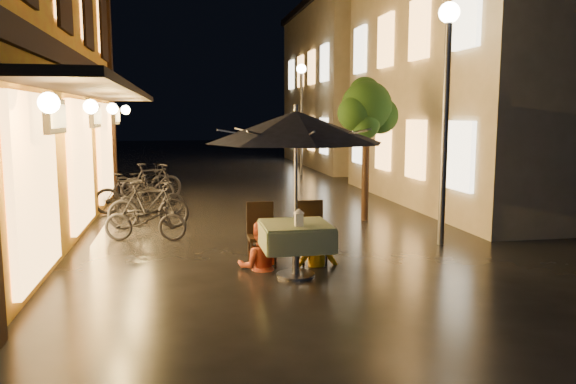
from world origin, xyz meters
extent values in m
plane|color=black|center=(0.00, 0.00, 0.00)|extent=(90.00, 90.00, 0.00)
cube|color=black|center=(-3.47, 4.00, 3.30)|extent=(0.12, 11.00, 0.35)
cube|color=black|center=(-2.90, 4.00, 2.75)|extent=(1.20, 10.50, 0.12)
cube|color=#E89F4C|center=(-3.44, 5.50, 4.60)|extent=(0.10, 0.90, 1.50)
cube|color=#E89F4C|center=(-3.44, 8.00, 4.60)|extent=(0.10, 0.90, 1.50)
cube|color=#E89F4C|center=(-3.44, 0.50, 1.40)|extent=(0.10, 2.20, 2.40)
cube|color=#E89F4C|center=(-3.44, 4.00, 1.40)|extent=(0.10, 2.20, 2.40)
cube|color=#E89F4C|center=(-3.44, 7.50, 1.40)|extent=(0.10, 2.20, 2.40)
cube|color=#B9AA92|center=(7.50, 6.50, 3.25)|extent=(7.00, 9.00, 6.50)
cube|color=#E89F4C|center=(3.95, 3.20, 1.50)|extent=(0.10, 1.00, 1.40)
cube|color=#E89F4C|center=(3.95, 3.20, 4.30)|extent=(0.10, 1.00, 1.40)
cube|color=#E89F4C|center=(3.95, 5.40, 1.50)|extent=(0.10, 1.00, 1.40)
cube|color=#E89F4C|center=(3.95, 5.40, 4.30)|extent=(0.10, 1.00, 1.40)
cube|color=#E89F4C|center=(3.95, 7.60, 1.50)|extent=(0.10, 1.00, 1.40)
cube|color=#E89F4C|center=(3.95, 7.60, 4.30)|extent=(0.10, 1.00, 1.40)
cube|color=#E89F4C|center=(3.95, 9.80, 1.50)|extent=(0.10, 1.00, 1.40)
cube|color=#E89F4C|center=(3.95, 9.80, 4.30)|extent=(0.10, 1.00, 1.40)
cube|color=#B9AA92|center=(7.50, 18.00, 3.50)|extent=(7.00, 10.00, 7.00)
cube|color=black|center=(7.50, 18.00, 7.15)|extent=(7.30, 10.30, 0.30)
cube|color=#E89F4C|center=(3.95, 14.20, 1.50)|extent=(0.10, 1.00, 1.40)
cube|color=#E89F4C|center=(3.95, 14.20, 4.30)|extent=(0.10, 1.00, 1.40)
cube|color=#E89F4C|center=(3.95, 16.40, 1.50)|extent=(0.10, 1.00, 1.40)
cube|color=#E89F4C|center=(3.95, 16.40, 4.30)|extent=(0.10, 1.00, 1.40)
cube|color=#E89F4C|center=(3.95, 18.60, 1.50)|extent=(0.10, 1.00, 1.40)
cube|color=#E89F4C|center=(3.95, 18.60, 4.30)|extent=(0.10, 1.00, 1.40)
cube|color=#E89F4C|center=(3.95, 20.80, 1.50)|extent=(0.10, 1.00, 1.40)
cube|color=#E89F4C|center=(3.95, 20.80, 4.30)|extent=(0.10, 1.00, 1.40)
cylinder|color=black|center=(2.40, 4.50, 1.10)|extent=(0.16, 0.16, 2.20)
sphere|color=black|center=(2.40, 4.50, 2.50)|extent=(1.10, 1.10, 1.10)
sphere|color=black|center=(2.75, 4.60, 2.30)|extent=(0.80, 0.80, 0.80)
sphere|color=black|center=(2.10, 4.35, 2.35)|extent=(0.76, 0.76, 0.76)
sphere|color=black|center=(2.45, 4.80, 2.80)|extent=(0.70, 0.70, 0.70)
sphere|color=black|center=(2.30, 4.25, 2.10)|extent=(0.60, 0.60, 0.60)
cylinder|color=#59595E|center=(3.00, 2.00, 2.00)|extent=(0.12, 0.12, 4.00)
sphere|color=#FFF0C3|center=(3.00, 2.00, 4.05)|extent=(0.36, 0.36, 0.36)
cylinder|color=#59595E|center=(3.00, 14.00, 2.00)|extent=(0.12, 0.12, 4.00)
sphere|color=#FFF0C3|center=(3.00, 14.00, 4.05)|extent=(0.36, 0.36, 0.36)
cylinder|color=#59595E|center=(0.02, 0.51, 0.36)|extent=(0.10, 0.10, 0.72)
cylinder|color=#59595E|center=(0.02, 0.51, 0.02)|extent=(0.56, 0.56, 0.04)
cube|color=#264F25|center=(0.02, 0.51, 0.75)|extent=(0.95, 0.95, 0.06)
cube|color=#264F25|center=(0.50, 0.51, 0.58)|extent=(0.04, 0.95, 0.33)
cube|color=#264F25|center=(-0.45, 0.51, 0.58)|extent=(0.04, 0.95, 0.33)
cube|color=#264F25|center=(0.02, 0.99, 0.58)|extent=(0.95, 0.04, 0.33)
cube|color=#264F25|center=(0.02, 0.04, 0.58)|extent=(0.95, 0.04, 0.33)
cylinder|color=#59595E|center=(0.02, 0.51, 1.15)|extent=(0.05, 0.05, 2.30)
cone|color=black|center=(0.02, 0.51, 2.15)|extent=(2.53, 2.53, 0.45)
cylinder|color=#59595E|center=(0.02, 0.51, 2.40)|extent=(0.06, 0.06, 0.12)
cube|color=black|center=(-0.38, 1.16, 0.45)|extent=(0.42, 0.42, 0.05)
cube|color=black|center=(-0.38, 1.35, 0.70)|extent=(0.42, 0.04, 0.55)
cylinder|color=black|center=(-0.56, 0.98, 0.21)|extent=(0.04, 0.04, 0.43)
cylinder|color=black|center=(-0.20, 0.98, 0.21)|extent=(0.04, 0.04, 0.43)
cylinder|color=black|center=(-0.56, 1.34, 0.21)|extent=(0.04, 0.04, 0.43)
cylinder|color=black|center=(-0.20, 1.34, 0.21)|extent=(0.04, 0.04, 0.43)
cube|color=black|center=(0.42, 1.16, 0.45)|extent=(0.42, 0.42, 0.05)
cube|color=black|center=(0.42, 1.35, 0.70)|extent=(0.42, 0.04, 0.55)
cylinder|color=black|center=(0.24, 0.98, 0.21)|extent=(0.04, 0.04, 0.43)
cylinder|color=black|center=(0.60, 0.98, 0.21)|extent=(0.04, 0.04, 0.43)
cylinder|color=black|center=(0.24, 1.34, 0.21)|extent=(0.04, 0.04, 0.43)
cylinder|color=black|center=(0.60, 1.34, 0.21)|extent=(0.04, 0.04, 0.43)
cube|color=white|center=(0.02, 0.31, 0.87)|extent=(0.11, 0.11, 0.18)
cube|color=#FFD88C|center=(0.02, 0.31, 0.86)|extent=(0.07, 0.07, 0.12)
cone|color=white|center=(0.02, 0.31, 0.99)|extent=(0.16, 0.16, 0.07)
imported|color=#BA4729|center=(-0.43, 1.02, 0.71)|extent=(0.75, 0.61, 1.41)
imported|color=#FFA90D|center=(0.45, 1.06, 0.69)|extent=(0.91, 0.55, 1.37)
imported|color=black|center=(-2.24, 3.30, 0.40)|extent=(1.59, 0.81, 0.80)
imported|color=black|center=(-2.24, 4.40, 0.49)|extent=(1.64, 0.50, 0.98)
imported|color=black|center=(-2.28, 5.78, 0.41)|extent=(1.65, 0.97, 0.82)
imported|color=black|center=(-2.78, 6.29, 0.48)|extent=(1.63, 0.53, 0.97)
imported|color=black|center=(-2.57, 8.09, 0.43)|extent=(1.72, 0.88, 0.86)
imported|color=black|center=(-2.37, 8.24, 0.52)|extent=(1.77, 1.15, 1.04)
imported|color=black|center=(-2.71, 9.48, 0.44)|extent=(1.79, 1.12, 0.89)
camera|label=1|loc=(-1.56, -7.21, 2.32)|focal=35.00mm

